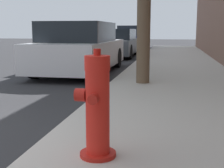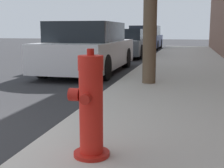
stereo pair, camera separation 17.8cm
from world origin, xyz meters
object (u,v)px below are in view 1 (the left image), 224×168
(fire_hydrant, at_px, (97,108))
(parked_car_near, at_px, (80,49))
(parked_car_far, at_px, (133,38))
(parked_car_mid, at_px, (116,43))

(fire_hydrant, distance_m, parked_car_near, 6.37)
(parked_car_near, height_order, parked_car_far, parked_car_far)
(parked_car_near, bearing_deg, fire_hydrant, -72.11)
(fire_hydrant, height_order, parked_car_mid, parked_car_mid)
(parked_car_far, bearing_deg, parked_car_near, -90.62)
(fire_hydrant, xyz_separation_m, parked_car_mid, (-1.92, 11.65, 0.07))
(parked_car_mid, bearing_deg, parked_car_far, 89.11)
(parked_car_near, height_order, parked_car_mid, parked_car_near)
(fire_hydrant, bearing_deg, parked_car_mid, 99.38)
(parked_car_mid, distance_m, parked_car_far, 5.82)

